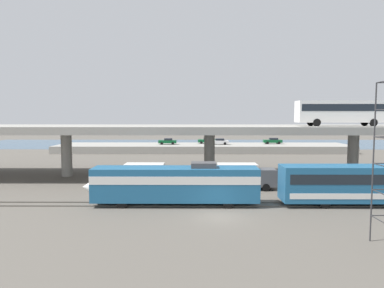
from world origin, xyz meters
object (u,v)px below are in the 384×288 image
(service_truck_west, at_px, (245,176))
(parked_car_2, at_px, (168,141))
(train_locomotive, at_px, (167,183))
(parked_car_3, at_px, (207,140))
(transit_bus_on_overpass, at_px, (342,111))
(parked_car_1, at_px, (273,141))
(service_truck_east, at_px, (152,175))
(parked_car_0, at_px, (219,141))

(service_truck_west, height_order, parked_car_2, parked_car_2)
(train_locomotive, relative_size, parked_car_3, 3.92)
(transit_bus_on_overpass, xyz_separation_m, parked_car_1, (-0.44, 38.97, -6.86))
(parked_car_2, bearing_deg, train_locomotive, 94.27)
(train_locomotive, bearing_deg, parked_car_2, -85.73)
(service_truck_west, distance_m, service_truck_east, 10.91)
(train_locomotive, xyz_separation_m, parked_car_1, (22.04, 52.79, 0.28))
(service_truck_west, xyz_separation_m, parked_car_3, (-2.77, 46.51, 0.83))
(train_locomotive, relative_size, service_truck_west, 2.51)
(service_truck_west, bearing_deg, parked_car_1, 73.50)
(parked_car_0, height_order, parked_car_1, same)
(parked_car_1, xyz_separation_m, parked_car_2, (-25.85, -1.75, -0.00))
(train_locomotive, height_order, parked_car_2, train_locomotive)
(service_truck_west, distance_m, parked_car_3, 46.60)
(transit_bus_on_overpass, bearing_deg, parked_car_0, 110.80)
(service_truck_east, xyz_separation_m, parked_car_3, (8.14, 46.51, 0.83))
(transit_bus_on_overpass, xyz_separation_m, parked_car_2, (-26.30, 37.21, -6.86))
(transit_bus_on_overpass, bearing_deg, train_locomotive, -148.41)
(parked_car_1, bearing_deg, service_truck_west, 73.50)
(service_truck_east, relative_size, parked_car_0, 1.47)
(parked_car_0, xyz_separation_m, parked_car_1, (13.46, 2.37, -0.00))
(parked_car_2, bearing_deg, service_truck_west, 105.79)
(service_truck_east, bearing_deg, parked_car_1, 61.81)
(parked_car_3, bearing_deg, parked_car_1, 176.48)
(train_locomotive, bearing_deg, transit_bus_on_overpass, -148.41)
(service_truck_east, distance_m, parked_car_0, 44.52)
(service_truck_east, height_order, parked_car_1, parked_car_1)
(parked_car_0, height_order, parked_car_2, same)
(service_truck_west, xyz_separation_m, service_truck_east, (-10.91, 0.00, 0.00))
(transit_bus_on_overpass, height_order, service_truck_west, transit_bus_on_overpass)
(train_locomotive, distance_m, parked_car_2, 51.18)
(transit_bus_on_overpass, height_order, parked_car_2, transit_bus_on_overpass)
(service_truck_east, distance_m, parked_car_2, 43.79)
(train_locomotive, xyz_separation_m, parked_car_3, (5.79, 53.79, 0.28))
(parked_car_2, bearing_deg, transit_bus_on_overpass, 125.25)
(parked_car_3, bearing_deg, train_locomotive, 83.86)
(train_locomotive, xyz_separation_m, parked_car_0, (8.58, 50.42, 0.28))
(service_truck_west, height_order, parked_car_1, parked_car_1)
(service_truck_west, bearing_deg, transit_bus_on_overpass, 25.18)
(train_locomotive, bearing_deg, parked_car_1, -112.66)
(transit_bus_on_overpass, distance_m, service_truck_east, 26.81)
(transit_bus_on_overpass, xyz_separation_m, service_truck_east, (-24.83, -6.55, -7.69))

